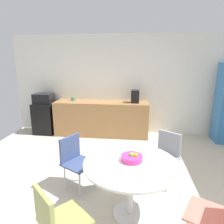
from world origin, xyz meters
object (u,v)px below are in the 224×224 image
object	(u,v)px
round_table	(131,172)
mini_fridge	(45,118)
mug_white	(73,99)
microwave	(44,98)
chair_coral	(221,212)
coffee_maker	(135,96)
chair_gray	(166,152)
chair_navy	(74,157)
chair_olive	(55,218)
fruit_bowl	(132,158)

from	to	relation	value
round_table	mini_fridge	bearing A→B (deg)	130.26
round_table	mug_white	bearing A→B (deg)	119.17
round_table	mug_white	xyz separation A→B (m)	(-1.61, 2.89, 0.33)
microwave	round_table	xyz separation A→B (m)	(2.40, -2.84, -0.34)
chair_coral	coffee_maker	distance (m)	3.45
chair_gray	coffee_maker	bearing A→B (deg)	104.64
microwave	chair_navy	bearing A→B (deg)	-56.72
chair_olive	coffee_maker	bearing A→B (deg)	78.78
microwave	round_table	distance (m)	3.73
chair_navy	coffee_maker	world-z (taller)	coffee_maker
microwave	chair_navy	distance (m)	2.84
chair_gray	chair_navy	distance (m)	1.45
chair_olive	fruit_bowl	xyz separation A→B (m)	(0.69, 0.77, 0.26)
chair_coral	chair_gray	size ratio (longest dim) A/B	1.00
mug_white	coffee_maker	bearing A→B (deg)	-1.71
microwave	chair_gray	size ratio (longest dim) A/B	0.58
chair_olive	fruit_bowl	world-z (taller)	fruit_bowl
mug_white	coffee_maker	distance (m)	1.64
chair_gray	chair_olive	world-z (taller)	same
chair_coral	chair_olive	distance (m)	1.59
microwave	coffee_maker	bearing A→B (deg)	0.00
chair_gray	chair_navy	size ratio (longest dim) A/B	1.00
mini_fridge	coffee_maker	bearing A→B (deg)	0.00
mini_fridge	mug_white	distance (m)	0.96
mini_fridge	chair_gray	size ratio (longest dim) A/B	1.00
microwave	fruit_bowl	world-z (taller)	microwave
fruit_bowl	coffee_maker	xyz separation A→B (m)	(0.01, 2.79, 0.28)
fruit_bowl	coffee_maker	world-z (taller)	coffee_maker
microwave	chair_coral	world-z (taller)	microwave
chair_gray	fruit_bowl	bearing A→B (deg)	-124.38
microwave	round_table	world-z (taller)	microwave
mini_fridge	microwave	size ratio (longest dim) A/B	1.72
chair_navy	mug_white	size ratio (longest dim) A/B	6.43
mini_fridge	chair_gray	world-z (taller)	chair_gray
chair_coral	chair_navy	xyz separation A→B (m)	(-1.75, 0.95, 0.00)
round_table	chair_navy	world-z (taller)	chair_navy
mug_white	microwave	bearing A→B (deg)	-176.46
round_table	chair_olive	size ratio (longest dim) A/B	1.39
microwave	round_table	size ratio (longest dim) A/B	0.42
microwave	chair_gray	bearing A→B (deg)	-34.22
chair_navy	round_table	bearing A→B (deg)	-29.74
mini_fridge	mug_white	xyz separation A→B (m)	(0.79, 0.05, 0.53)
mini_fridge	chair_navy	bearing A→B (deg)	-56.72
mini_fridge	chair_olive	world-z (taller)	chair_olive
mini_fridge	chair_coral	size ratio (longest dim) A/B	1.00
chair_gray	chair_navy	bearing A→B (deg)	-166.60
chair_coral	mug_white	world-z (taller)	mug_white
microwave	chair_gray	xyz separation A→B (m)	(2.95, -2.01, -0.43)
chair_navy	fruit_bowl	size ratio (longest dim) A/B	3.13
microwave	chair_coral	xyz separation A→B (m)	(3.28, -3.30, -0.43)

